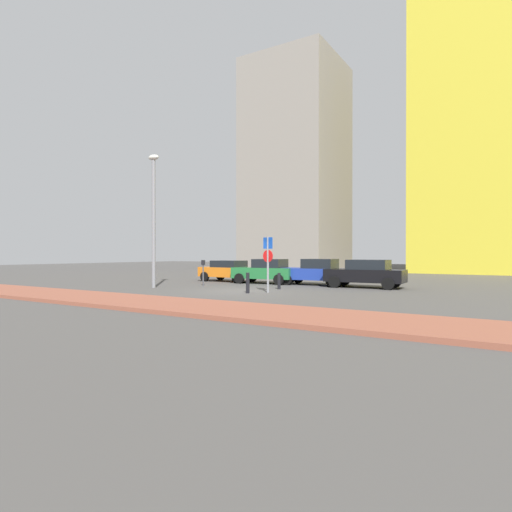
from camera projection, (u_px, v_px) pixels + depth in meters
name	position (u px, v px, depth m)	size (l,w,h in m)	color
ground_plane	(241.00, 291.00, 21.19)	(120.00, 120.00, 0.00)	#4C4947
sidewalk_brick	(143.00, 302.00, 15.67)	(40.00, 3.28, 0.14)	#93513D
parked_car_orange	(228.00, 270.00, 28.45)	(4.06, 2.06, 1.41)	orange
parked_car_green	(266.00, 271.00, 26.56)	(4.11, 2.13, 1.54)	#237238
parked_car_blue	(315.00, 272.00, 25.33)	(4.15, 2.11, 1.56)	#1E389E
parked_car_black	(366.00, 273.00, 23.24)	(4.29, 2.06, 1.54)	black
parking_sign_post	(268.00, 258.00, 20.36)	(0.60, 0.13, 2.69)	gray
parking_meter	(203.00, 269.00, 24.23)	(0.18, 0.14, 1.51)	#4C4C51
street_lamp	(154.00, 210.00, 23.19)	(0.70, 0.36, 7.31)	gray
traffic_bollard_near	(279.00, 281.00, 22.28)	(0.16, 0.16, 0.86)	black
traffic_bollard_mid	(248.00, 283.00, 20.03)	(0.17, 0.17, 0.98)	black
building_under_construction	(296.00, 167.00, 49.97)	(10.20, 10.24, 24.28)	gray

